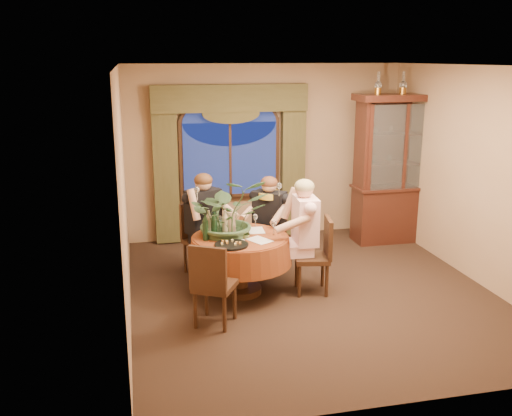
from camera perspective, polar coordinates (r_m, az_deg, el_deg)
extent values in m
plane|color=black|center=(7.38, 5.50, -8.31)|extent=(5.00, 5.00, 0.00)
plane|color=#A07A56|center=(9.32, 0.98, 5.63)|extent=(4.50, 0.00, 4.50)
plane|color=#A07A56|center=(7.94, 21.42, 2.97)|extent=(0.00, 5.00, 5.00)
plane|color=white|center=(6.79, 6.10, 13.97)|extent=(5.00, 5.00, 0.00)
cube|color=#423E1F|center=(9.00, -9.02, 3.69)|extent=(0.38, 0.14, 2.32)
cube|color=#423E1F|center=(9.35, 3.71, 4.26)|extent=(0.38, 0.14, 2.32)
cylinder|color=maroon|center=(7.18, -1.56, -5.69)|extent=(1.47, 1.47, 0.75)
cube|color=black|center=(9.33, 13.98, 3.79)|extent=(1.45, 0.57, 2.35)
cube|color=black|center=(7.21, 5.60, -4.79)|extent=(0.49, 0.49, 0.96)
cube|color=black|center=(7.87, 1.06, -3.02)|extent=(0.59, 0.59, 0.96)
cube|color=black|center=(7.83, -5.44, -3.18)|extent=(0.56, 0.56, 0.96)
cube|color=black|center=(6.35, -4.15, -7.53)|extent=(0.57, 0.57, 0.96)
imported|color=#3B5C38|center=(7.00, -2.77, 2.26)|extent=(0.97, 1.08, 0.84)
imported|color=#53612E|center=(7.00, -1.21, -2.80)|extent=(0.15, 0.15, 0.05)
cylinder|color=black|center=(6.71, -2.46, -3.70)|extent=(0.40, 0.40, 0.02)
cylinder|color=black|center=(6.93, -4.24, -1.79)|extent=(0.07, 0.07, 0.33)
cylinder|color=tan|center=(7.04, -4.73, -1.53)|extent=(0.07, 0.07, 0.33)
cylinder|color=black|center=(6.89, -5.07, -1.91)|extent=(0.07, 0.07, 0.33)
cylinder|color=black|center=(7.10, -4.19, -1.37)|extent=(0.07, 0.07, 0.33)
cylinder|color=tan|center=(7.03, -3.11, -1.54)|extent=(0.07, 0.07, 0.33)
cube|color=white|center=(6.90, 0.34, -3.23)|extent=(0.33, 0.36, 0.00)
cube|color=white|center=(7.28, -0.04, -2.25)|extent=(0.23, 0.32, 0.00)
cube|color=white|center=(6.78, -1.88, -3.57)|extent=(0.22, 0.31, 0.00)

